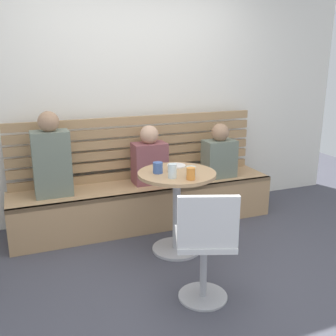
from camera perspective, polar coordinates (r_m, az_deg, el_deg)
The scene contains 15 objects.
ground at distance 3.23m, azimuth 3.87°, elevation -16.07°, with size 8.00×8.00×0.00m, color #42424C.
back_wall at distance 4.28m, azimuth -5.38°, elevation 12.38°, with size 5.20×0.10×2.90m, color white.
booth_bench at distance 4.13m, azimuth -3.21°, elevation -5.22°, with size 2.70×0.52×0.44m.
booth_backrest at distance 4.19m, azimuth -4.37°, elevation 3.03°, with size 2.65×0.04×0.67m.
cafe_table at distance 3.47m, azimuth 1.27°, elevation -4.13°, with size 0.68×0.68×0.74m.
white_chair at distance 2.77m, azimuth 5.43°, elevation -10.83°, with size 0.51×0.51×0.85m.
person_adult at distance 3.79m, azimuth -16.52°, elevation 1.35°, with size 0.34×0.22×0.79m.
person_child_left at distance 4.03m, azimuth -2.70°, elevation 1.44°, with size 0.34×0.22×0.60m.
person_child_middle at distance 4.28m, azimuth 7.44°, elevation 2.06°, with size 0.34×0.22×0.58m.
cup_glass_tall at distance 3.22m, azimuth 0.64°, elevation -0.43°, with size 0.07×0.07×0.12m, color silver.
cup_espresso_small at distance 3.42m, azimuth 0.41°, elevation -0.03°, with size 0.06×0.06×0.06m, color silver.
cup_glass_short at distance 3.29m, azimuth 3.33°, elevation -0.47°, with size 0.08×0.08×0.08m, color silver.
cup_mug_blue at distance 3.36m, azimuth -1.48°, elevation 0.05°, with size 0.08×0.08×0.10m, color #3D5B9E.
cup_tumbler_orange at distance 3.19m, azimuth 3.32°, elevation -0.81°, with size 0.07×0.07×0.10m, color orange.
plate_small at distance 3.58m, azimuth 1.22°, elevation 0.34°, with size 0.17×0.17×0.01m, color white.
Camera 1 is at (-1.20, -2.46, 1.70)m, focal length 42.13 mm.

